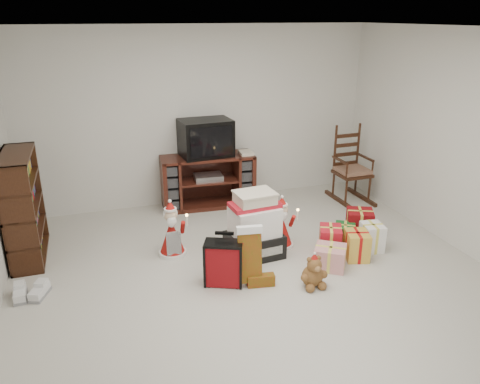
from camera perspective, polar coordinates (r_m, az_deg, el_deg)
name	(u,v)px	position (r m, az deg, el deg)	size (l,w,h in m)	color
room	(263,169)	(4.41, 2.76, 2.80)	(5.01, 5.01, 2.51)	#BAB6AA
tv_stand	(208,181)	(6.72, -3.93, 1.35)	(1.34, 0.55, 0.75)	#461D14
bookshelf	(24,208)	(5.75, -24.87, -1.82)	(0.33, 1.00, 1.22)	#381E0F
rocking_chair	(350,174)	(7.13, 13.27, 2.16)	(0.48, 0.78, 1.16)	#381E0F
gift_pile	(254,229)	(5.31, 1.78, -4.54)	(0.65, 0.49, 0.77)	black
red_suitcase	(224,263)	(4.81, -2.00, -8.67)	(0.41, 0.32, 0.56)	maroon
stocking	(250,256)	(4.77, 1.20, -7.81)	(0.31, 0.13, 0.65)	#0C6F0C
teddy_bear	(313,273)	(4.88, 8.88, -9.75)	(0.23, 0.20, 0.34)	brown
santa_figurine	(281,228)	(5.58, 5.03, -4.34)	(0.31, 0.29, 0.64)	#A01411
mrs_claus_figurine	(172,234)	(5.43, -8.33, -5.12)	(0.33, 0.31, 0.67)	#A01411
sneaker_pair	(30,293)	(5.13, -24.24, -11.15)	(0.35, 0.30, 0.10)	silver
gift_cluster	(349,238)	(5.68, 13.19, -5.51)	(0.84, 1.17, 0.29)	red
crt_television	(206,138)	(6.55, -4.20, 6.61)	(0.73, 0.55, 0.51)	black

